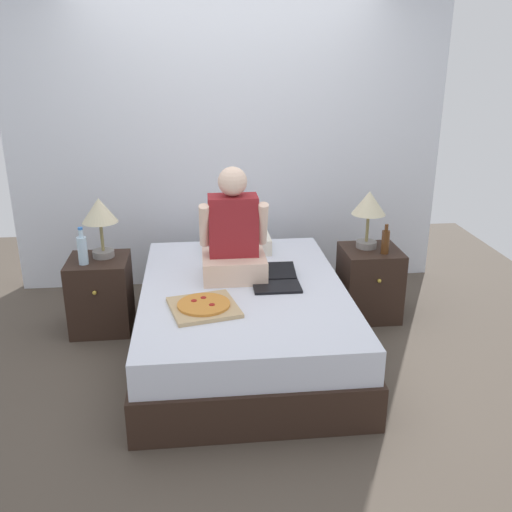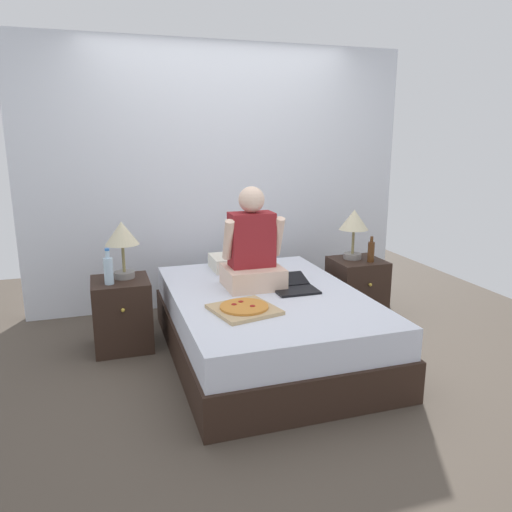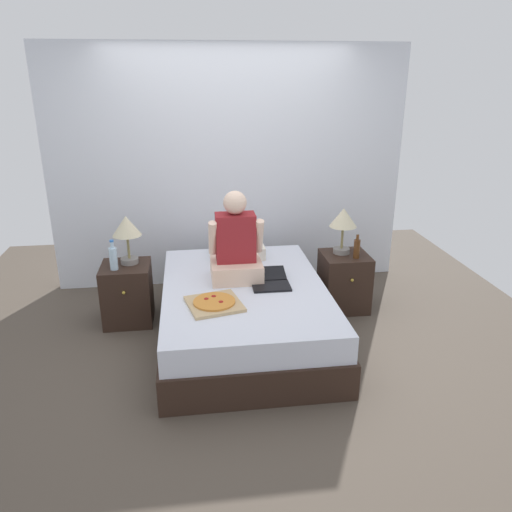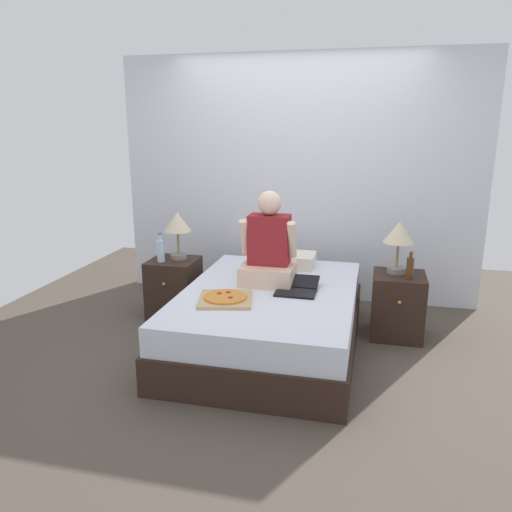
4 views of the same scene
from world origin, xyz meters
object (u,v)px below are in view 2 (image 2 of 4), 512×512
object	(u,v)px
nightstand_right	(356,289)
person_seated	(252,250)
nightstand_left	(122,314)
lamp_on_right_nightstand	(354,223)
laptop	(293,287)
bed	(266,324)
water_bottle	(108,270)
beer_bottle	(371,251)
pizza_box	(244,309)
lamp_on_left_nightstand	(122,237)

from	to	relation	value
nightstand_right	person_seated	world-z (taller)	person_seated
nightstand_left	lamp_on_right_nightstand	bearing A→B (deg)	1.40
nightstand_left	person_seated	world-z (taller)	person_seated
lamp_on_right_nightstand	laptop	distance (m)	1.01
bed	person_seated	size ratio (longest dim) A/B	2.60
water_bottle	lamp_on_right_nightstand	size ratio (longest dim) A/B	0.61
bed	beer_bottle	xyz separation A→B (m)	(1.11, 0.37, 0.41)
water_bottle	person_seated	bearing A→B (deg)	-10.27
lamp_on_right_nightstand	pizza_box	bearing A→B (deg)	-145.96
nightstand_left	lamp_on_right_nightstand	size ratio (longest dim) A/B	1.25
nightstand_left	beer_bottle	bearing A→B (deg)	-2.66
person_seated	laptop	distance (m)	0.42
bed	person_seated	distance (m)	0.58
nightstand_right	lamp_on_right_nightstand	xyz separation A→B (m)	(-0.03, 0.05, 0.61)
person_seated	nightstand_right	bearing A→B (deg)	14.61
bed	lamp_on_left_nightstand	world-z (taller)	lamp_on_left_nightstand
water_bottle	person_seated	distance (m)	1.10
nightstand_left	pizza_box	bearing A→B (deg)	-46.85
bed	nightstand_right	xyz separation A→B (m)	(1.04, 0.47, 0.03)
bed	nightstand_left	xyz separation A→B (m)	(-1.04, 0.47, 0.03)
beer_bottle	person_seated	distance (m)	1.18
person_seated	laptop	xyz separation A→B (m)	(0.27, -0.18, -0.27)
lamp_on_right_nightstand	beer_bottle	bearing A→B (deg)	-56.31
beer_bottle	bed	bearing A→B (deg)	-161.43
lamp_on_left_nightstand	laptop	xyz separation A→B (m)	(1.23, -0.52, -0.37)
bed	lamp_on_left_nightstand	distance (m)	1.30
bed	person_seated	world-z (taller)	person_seated
nightstand_left	laptop	size ratio (longest dim) A/B	1.34
nightstand_left	laptop	distance (m)	1.37
nightstand_right	beer_bottle	distance (m)	0.40
bed	lamp_on_right_nightstand	bearing A→B (deg)	27.36
nightstand_right	pizza_box	size ratio (longest dim) A/B	1.17
lamp_on_right_nightstand	person_seated	bearing A→B (deg)	-162.50
water_bottle	pizza_box	distance (m)	1.13
bed	lamp_on_right_nightstand	world-z (taller)	lamp_on_right_nightstand
beer_bottle	laptop	bearing A→B (deg)	-157.50
water_bottle	pizza_box	size ratio (longest dim) A/B	0.58
nightstand_right	beer_bottle	xyz separation A→B (m)	(0.07, -0.10, 0.38)
laptop	pizza_box	bearing A→B (deg)	-144.86
lamp_on_left_nightstand	person_seated	size ratio (longest dim) A/B	0.58
lamp_on_right_nightstand	person_seated	xyz separation A→B (m)	(-1.06, -0.33, -0.10)
lamp_on_right_nightstand	pizza_box	world-z (taller)	lamp_on_right_nightstand
pizza_box	nightstand_right	bearing A→B (deg)	31.88
lamp_on_left_nightstand	laptop	world-z (taller)	lamp_on_left_nightstand
laptop	water_bottle	bearing A→B (deg)	164.34
lamp_on_right_nightstand	pizza_box	distance (m)	1.59
pizza_box	bed	bearing A→B (deg)	51.52
bed	water_bottle	xyz separation A→B (m)	(-1.12, 0.38, 0.43)
water_bottle	laptop	bearing A→B (deg)	-15.66
bed	person_seated	xyz separation A→B (m)	(-0.05, 0.19, 0.54)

